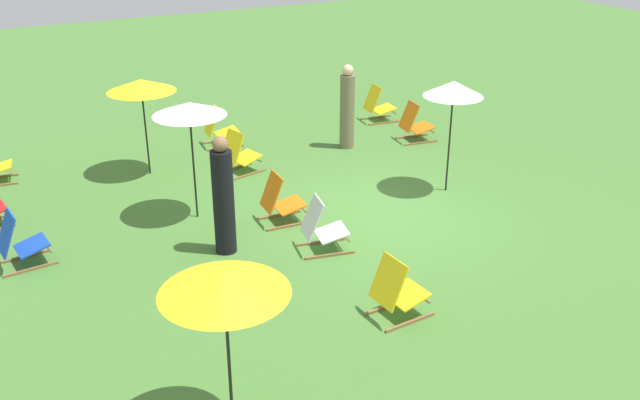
% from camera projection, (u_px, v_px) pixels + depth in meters
% --- Properties ---
extents(ground_plane, '(40.00, 40.00, 0.00)m').
position_uv_depth(ground_plane, '(384.00, 214.00, 11.78)').
color(ground_plane, '#477A33').
extents(deckchair_0, '(0.65, 0.85, 0.83)m').
position_uv_depth(deckchair_0, '(239.00, 154.00, 13.27)').
color(deckchair_0, olive).
rests_on(deckchair_0, ground).
extents(deckchair_1, '(0.56, 0.81, 0.83)m').
position_uv_depth(deckchair_1, '(378.00, 106.00, 16.13)').
color(deckchair_1, olive).
rests_on(deckchair_1, ground).
extents(deckchair_2, '(0.55, 0.80, 0.83)m').
position_uv_depth(deckchair_2, '(219.00, 129.00, 14.64)').
color(deckchair_2, olive).
rests_on(deckchair_2, ground).
extents(deckchair_4, '(0.52, 0.79, 0.83)m').
position_uv_depth(deckchair_4, '(280.00, 201.00, 11.35)').
color(deckchair_4, olive).
rests_on(deckchair_4, ground).
extents(deckchair_5, '(0.57, 0.82, 0.83)m').
position_uv_depth(deckchair_5, '(415.00, 124.00, 14.92)').
color(deckchair_5, olive).
rests_on(deckchair_5, ground).
extents(deckchair_6, '(0.53, 0.79, 0.83)m').
position_uv_depth(deckchair_6, '(397.00, 291.00, 8.87)').
color(deckchair_6, olive).
rests_on(deckchair_6, ground).
extents(deckchair_7, '(0.56, 0.81, 0.83)m').
position_uv_depth(deckchair_7, '(19.00, 242.00, 10.07)').
color(deckchair_7, olive).
rests_on(deckchair_7, ground).
extents(deckchair_8, '(0.62, 0.84, 0.83)m').
position_uv_depth(deckchair_8, '(322.00, 228.00, 10.48)').
color(deckchair_8, olive).
rests_on(deckchair_8, ground).
extents(umbrella_0, '(1.15, 1.15, 1.93)m').
position_uv_depth(umbrella_0, '(189.00, 109.00, 10.94)').
color(umbrella_0, black).
rests_on(umbrella_0, ground).
extents(umbrella_1, '(1.23, 1.23, 1.79)m').
position_uv_depth(umbrella_1, '(141.00, 86.00, 12.71)').
color(umbrella_1, black).
rests_on(umbrella_1, ground).
extents(umbrella_2, '(1.22, 1.22, 1.87)m').
position_uv_depth(umbrella_2, '(224.00, 282.00, 6.41)').
color(umbrella_2, black).
rests_on(umbrella_2, ground).
extents(umbrella_3, '(1.01, 1.01, 1.97)m').
position_uv_depth(umbrella_3, '(453.00, 89.00, 11.93)').
color(umbrella_3, black).
rests_on(umbrella_3, ground).
extents(person_0, '(0.31, 0.31, 1.79)m').
position_uv_depth(person_0, '(223.00, 198.00, 10.26)').
color(person_0, black).
rests_on(person_0, ground).
extents(person_1, '(0.39, 0.39, 1.71)m').
position_uv_depth(person_1, '(347.00, 109.00, 14.38)').
color(person_1, '#72664C').
rests_on(person_1, ground).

